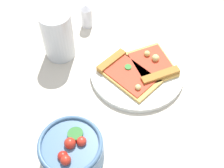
{
  "coord_description": "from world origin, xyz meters",
  "views": [
    {
      "loc": [
        -0.44,
        0.15,
        0.63
      ],
      "look_at": [
        -0.01,
        0.06,
        0.03
      ],
      "focal_mm": 49.59,
      "sensor_mm": 36.0,
      "label": 1
    }
  ],
  "objects_px": {
    "salad_bowl": "(72,151)",
    "pepper_shaker": "(87,16)",
    "pizza_slice_near": "(126,73)",
    "plate": "(137,72)",
    "pizza_slice_far": "(153,66)",
    "soda_glass": "(58,36)"
  },
  "relations": [
    {
      "from": "pizza_slice_far",
      "to": "pepper_shaker",
      "type": "height_order",
      "value": "pepper_shaker"
    },
    {
      "from": "pizza_slice_far",
      "to": "pepper_shaker",
      "type": "relative_size",
      "value": 1.87
    },
    {
      "from": "pizza_slice_near",
      "to": "soda_glass",
      "type": "relative_size",
      "value": 1.25
    },
    {
      "from": "pizza_slice_near",
      "to": "pepper_shaker",
      "type": "relative_size",
      "value": 2.33
    },
    {
      "from": "plate",
      "to": "pizza_slice_far",
      "type": "height_order",
      "value": "pizza_slice_far"
    },
    {
      "from": "salad_bowl",
      "to": "pepper_shaker",
      "type": "xyz_separation_m",
      "value": [
        0.4,
        -0.09,
        -0.0
      ]
    },
    {
      "from": "pizza_slice_near",
      "to": "pepper_shaker",
      "type": "xyz_separation_m",
      "value": [
        0.21,
        0.07,
        0.02
      ]
    },
    {
      "from": "pizza_slice_near",
      "to": "soda_glass",
      "type": "xyz_separation_m",
      "value": [
        0.12,
        0.15,
        0.04
      ]
    },
    {
      "from": "pizza_slice_near",
      "to": "pizza_slice_far",
      "type": "bearing_deg",
      "value": -84.9
    },
    {
      "from": "pepper_shaker",
      "to": "pizza_slice_far",
      "type": "bearing_deg",
      "value": -145.95
    },
    {
      "from": "salad_bowl",
      "to": "soda_glass",
      "type": "bearing_deg",
      "value": -1.23
    },
    {
      "from": "pizza_slice_near",
      "to": "pizza_slice_far",
      "type": "relative_size",
      "value": 1.24
    },
    {
      "from": "plate",
      "to": "salad_bowl",
      "type": "bearing_deg",
      "value": 135.92
    },
    {
      "from": "soda_glass",
      "to": "pepper_shaker",
      "type": "distance_m",
      "value": 0.13
    },
    {
      "from": "pizza_slice_far",
      "to": "pizza_slice_near",
      "type": "bearing_deg",
      "value": 95.1
    },
    {
      "from": "pizza_slice_near",
      "to": "pepper_shaker",
      "type": "bearing_deg",
      "value": 17.32
    },
    {
      "from": "pepper_shaker",
      "to": "plate",
      "type": "bearing_deg",
      "value": -154.53
    },
    {
      "from": "plate",
      "to": "soda_glass",
      "type": "bearing_deg",
      "value": 58.94
    },
    {
      "from": "pizza_slice_near",
      "to": "pizza_slice_far",
      "type": "xyz_separation_m",
      "value": [
        0.01,
        -0.07,
        0.0
      ]
    },
    {
      "from": "pizza_slice_far",
      "to": "soda_glass",
      "type": "bearing_deg",
      "value": 63.5
    },
    {
      "from": "soda_glass",
      "to": "pepper_shaker",
      "type": "bearing_deg",
      "value": -43.09
    },
    {
      "from": "salad_bowl",
      "to": "soda_glass",
      "type": "relative_size",
      "value": 0.97
    }
  ]
}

